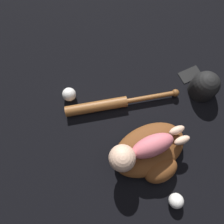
# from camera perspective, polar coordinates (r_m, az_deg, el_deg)

# --- Properties ---
(ground_plane) EXTENTS (6.00, 6.00, 0.00)m
(ground_plane) POSITION_cam_1_polar(r_m,az_deg,el_deg) (1.12, 7.82, -7.87)
(ground_plane) COLOR black
(baseball_glove) EXTENTS (0.43, 0.35, 0.09)m
(baseball_glove) POSITION_cam_1_polar(r_m,az_deg,el_deg) (1.07, 10.12, -10.41)
(baseball_glove) COLOR brown
(baseball_glove) RESTS_ON ground
(baby_figure) EXTENTS (0.38, 0.19, 0.12)m
(baby_figure) POSITION_cam_1_polar(r_m,az_deg,el_deg) (0.96, 7.51, -9.95)
(baby_figure) COLOR #D16670
(baby_figure) RESTS_ON baseball_glove
(baseball_bat) EXTENTS (0.61, 0.09, 0.06)m
(baseball_bat) POSITION_cam_1_polar(r_m,az_deg,el_deg) (1.14, -1.01, 1.98)
(baseball_bat) COLOR brown
(baseball_bat) RESTS_ON ground
(baseball) EXTENTS (0.07, 0.07, 0.07)m
(baseball) POSITION_cam_1_polar(r_m,az_deg,el_deg) (1.17, -11.13, 4.53)
(baseball) COLOR white
(baseball) RESTS_ON ground
(baseball_spare) EXTENTS (0.07, 0.07, 0.07)m
(baseball_spare) POSITION_cam_1_polar(r_m,az_deg,el_deg) (1.10, 16.40, -21.37)
(baseball_spare) COLOR white
(baseball_spare) RESTS_ON ground
(baseball_cap) EXTENTS (0.17, 0.23, 0.14)m
(baseball_cap) POSITION_cam_1_polar(r_m,az_deg,el_deg) (1.24, 23.01, 6.38)
(baseball_cap) COLOR black
(baseball_cap) RESTS_ON ground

